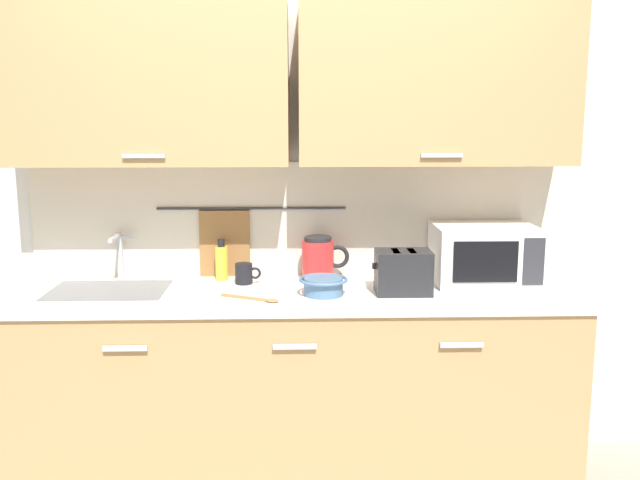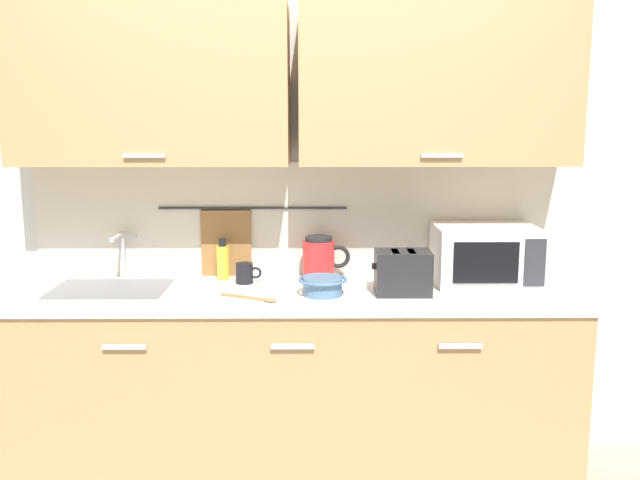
% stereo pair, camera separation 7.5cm
% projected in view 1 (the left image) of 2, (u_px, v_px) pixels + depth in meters
% --- Properties ---
extents(counter_unit, '(2.53, 0.64, 0.90)m').
position_uv_depth(counter_unit, '(293.00, 383.00, 3.25)').
color(counter_unit, tan).
rests_on(counter_unit, ground).
extents(back_wall_assembly, '(3.70, 0.41, 2.50)m').
position_uv_depth(back_wall_assembly, '(294.00, 147.00, 3.29)').
color(back_wall_assembly, silver).
rests_on(back_wall_assembly, ground).
extents(sink_faucet, '(0.09, 0.17, 0.22)m').
position_uv_depth(sink_faucet, '(119.00, 250.00, 3.34)').
color(sink_faucet, '#B2B5BA').
rests_on(sink_faucet, counter_unit).
extents(microwave, '(0.46, 0.35, 0.27)m').
position_uv_depth(microwave, '(483.00, 254.00, 3.28)').
color(microwave, white).
rests_on(microwave, counter_unit).
extents(electric_kettle, '(0.23, 0.16, 0.21)m').
position_uv_depth(electric_kettle, '(319.00, 259.00, 3.34)').
color(electric_kettle, black).
rests_on(electric_kettle, counter_unit).
extents(dish_soap_bottle, '(0.06, 0.06, 0.20)m').
position_uv_depth(dish_soap_bottle, '(222.00, 262.00, 3.34)').
color(dish_soap_bottle, yellow).
rests_on(dish_soap_bottle, counter_unit).
extents(mug_near_sink, '(0.12, 0.08, 0.09)m').
position_uv_depth(mug_near_sink, '(244.00, 274.00, 3.27)').
color(mug_near_sink, black).
rests_on(mug_near_sink, counter_unit).
extents(mixing_bowl, '(0.21, 0.21, 0.08)m').
position_uv_depth(mixing_bowl, '(323.00, 285.00, 3.07)').
color(mixing_bowl, '#4C7093').
rests_on(mixing_bowl, counter_unit).
extents(toaster, '(0.26, 0.17, 0.19)m').
position_uv_depth(toaster, '(403.00, 272.00, 3.09)').
color(toaster, '#232326').
rests_on(toaster, counter_unit).
extents(wooden_spoon, '(0.26, 0.15, 0.01)m').
position_uv_depth(wooden_spoon, '(257.00, 299.00, 2.99)').
color(wooden_spoon, '#9E7042').
rests_on(wooden_spoon, counter_unit).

